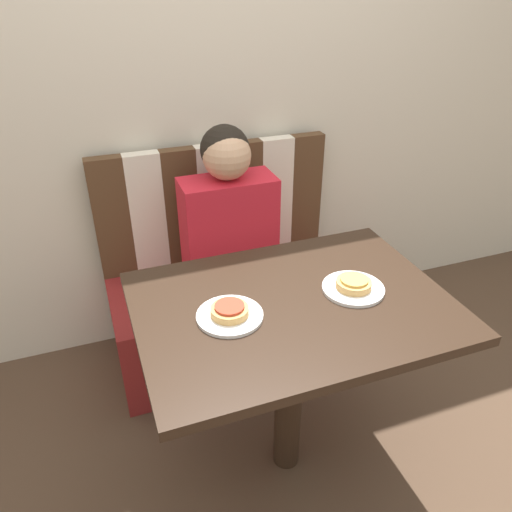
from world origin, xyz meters
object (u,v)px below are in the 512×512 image
object	(u,v)px
plate_right	(353,289)
pizza_right	(354,283)
person	(228,210)
pizza_left	(230,310)
plate_left	(230,316)

from	to	relation	value
plate_right	pizza_right	bearing A→B (deg)	-3.58
person	pizza_left	size ratio (longest dim) A/B	6.18
pizza_right	person	bearing A→B (deg)	107.02
plate_left	pizza_left	world-z (taller)	pizza_left
person	pizza_left	xyz separation A→B (m)	(-0.21, -0.70, 0.01)
person	pizza_right	world-z (taller)	person
plate_left	pizza_right	bearing A→B (deg)	-0.00
plate_left	plate_right	size ratio (longest dim) A/B	1.00
person	plate_left	bearing A→B (deg)	-107.02
person	plate_left	distance (m)	0.73
person	plate_left	size ratio (longest dim) A/B	3.51
plate_right	pizza_left	bearing A→B (deg)	-180.00
plate_left	person	bearing A→B (deg)	72.98
pizza_left	pizza_right	world-z (taller)	same
plate_right	pizza_right	size ratio (longest dim) A/B	1.76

